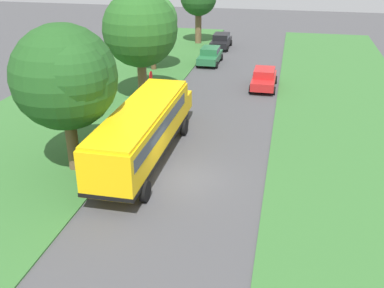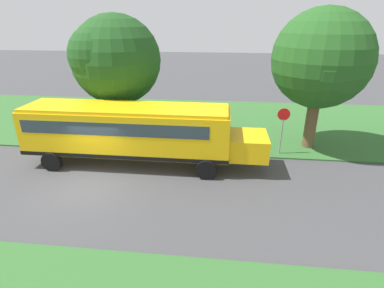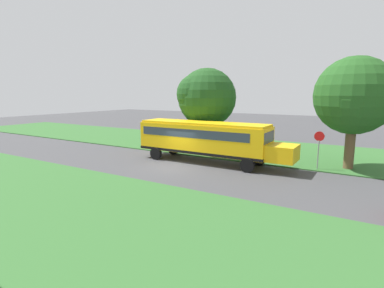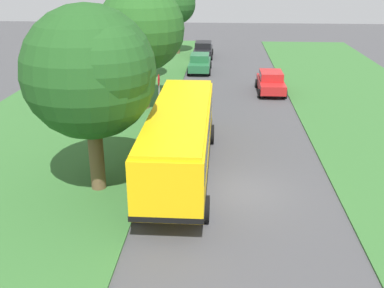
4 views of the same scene
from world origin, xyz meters
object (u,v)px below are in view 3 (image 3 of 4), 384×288
(school_bus, at_px, (206,138))
(stop_sign, at_px, (319,146))
(oak_tree_beside_bus, at_px, (205,97))
(oak_tree_roadside_mid, at_px, (354,97))

(school_bus, bearing_deg, stop_sign, 104.42)
(school_bus, height_order, oak_tree_beside_bus, oak_tree_beside_bus)
(school_bus, bearing_deg, oak_tree_roadside_mid, 107.60)
(oak_tree_beside_bus, xyz_separation_m, stop_sign, (1.11, 9.76, -3.30))
(stop_sign, bearing_deg, oak_tree_beside_bus, -96.46)
(oak_tree_beside_bus, height_order, oak_tree_roadside_mid, oak_tree_roadside_mid)
(oak_tree_beside_bus, relative_size, stop_sign, 2.76)
(oak_tree_roadside_mid, distance_m, stop_sign, 3.99)
(school_bus, xyz_separation_m, oak_tree_beside_bus, (-3.14, -1.87, 3.11))
(oak_tree_beside_bus, bearing_deg, stop_sign, 83.54)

